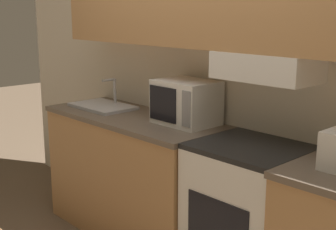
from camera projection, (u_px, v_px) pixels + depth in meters
name	position (u px, v px, depth m)	size (l,w,h in m)	color
wall_back	(217.00, 34.00, 3.05)	(5.08, 0.38, 2.55)	silver
lower_counter_main	(134.00, 175.00, 3.57)	(1.51, 0.61, 0.94)	tan
stove_range	(248.00, 220.00, 2.82)	(0.63, 0.57, 0.94)	white
microwave	(186.00, 102.00, 3.19)	(0.41, 0.32, 0.30)	white
sink_basin	(103.00, 106.00, 3.74)	(0.52, 0.33, 0.23)	#B7BABF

